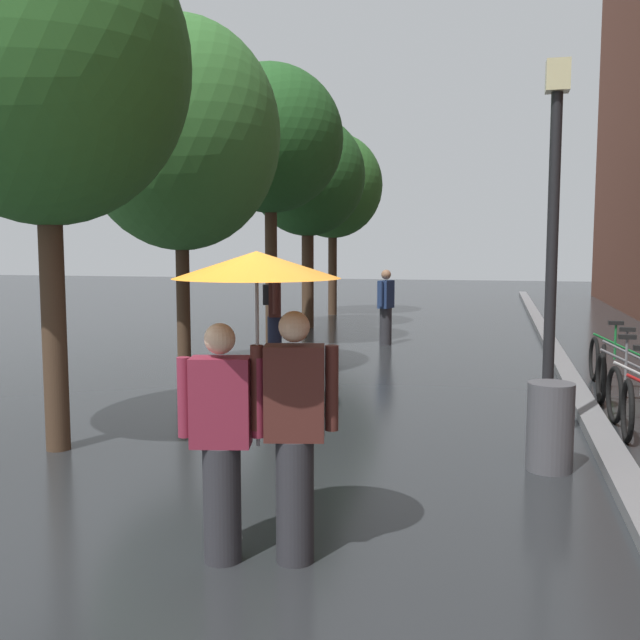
# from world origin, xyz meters

# --- Properties ---
(ground_plane) EXTENTS (80.00, 80.00, 0.00)m
(ground_plane) POSITION_xyz_m (0.00, 0.00, 0.00)
(ground_plane) COLOR #26282B
(kerb_strip) EXTENTS (0.30, 36.00, 0.12)m
(kerb_strip) POSITION_xyz_m (3.20, 10.00, 0.06)
(kerb_strip) COLOR slate
(kerb_strip) RESTS_ON ground
(street_tree_0) EXTENTS (2.94, 2.94, 5.61)m
(street_tree_0) POSITION_xyz_m (-2.44, 2.19, 3.96)
(street_tree_0) COLOR #473323
(street_tree_0) RESTS_ON ground
(street_tree_1) EXTENTS (3.11, 3.11, 5.63)m
(street_tree_1) POSITION_xyz_m (-2.77, 6.16, 3.84)
(street_tree_1) COLOR #473323
(street_tree_1) RESTS_ON ground
(street_tree_2) EXTENTS (3.02, 3.02, 5.85)m
(street_tree_2) POSITION_xyz_m (-2.57, 10.17, 4.31)
(street_tree_2) COLOR #473323
(street_tree_2) RESTS_ON ground
(street_tree_3) EXTENTS (2.93, 2.93, 5.42)m
(street_tree_3) POSITION_xyz_m (-2.67, 13.64, 3.87)
(street_tree_3) COLOR #473323
(street_tree_3) RESTS_ON ground
(street_tree_4) EXTENTS (3.01, 3.01, 5.51)m
(street_tree_4) POSITION_xyz_m (-2.82, 17.26, 3.91)
(street_tree_4) COLOR #473323
(street_tree_4) RESTS_ON ground
(parked_bicycle_5) EXTENTS (1.11, 0.75, 0.96)m
(parked_bicycle_5) POSITION_xyz_m (4.09, 7.67, 0.38)
(parked_bicycle_5) COLOR black
(parked_bicycle_5) RESTS_ON ground
(couple_under_umbrella) EXTENTS (1.12, 1.12, 2.12)m
(couple_under_umbrella) POSITION_xyz_m (0.49, 0.11, 1.41)
(couple_under_umbrella) COLOR #2D2D33
(couple_under_umbrella) RESTS_ON ground
(street_lamp_post) EXTENTS (0.24, 0.24, 4.06)m
(street_lamp_post) POSITION_xyz_m (2.60, 3.65, 2.39)
(street_lamp_post) COLOR black
(street_lamp_post) RESTS_ON ground
(litter_bin) EXTENTS (0.44, 0.44, 0.85)m
(litter_bin) POSITION_xyz_m (2.56, 2.66, 0.42)
(litter_bin) COLOR #4C4C51
(litter_bin) RESTS_ON ground
(pedestrian_walking_midground) EXTENTS (0.41, 0.56, 1.72)m
(pedestrian_walking_midground) POSITION_xyz_m (-1.89, 8.14, 0.91)
(pedestrian_walking_midground) COLOR #1E233D
(pedestrian_walking_midground) RESTS_ON ground
(pedestrian_walking_far) EXTENTS (0.33, 0.57, 1.62)m
(pedestrian_walking_far) POSITION_xyz_m (-0.25, 10.98, 0.82)
(pedestrian_walking_far) COLOR #2D2D33
(pedestrian_walking_far) RESTS_ON ground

